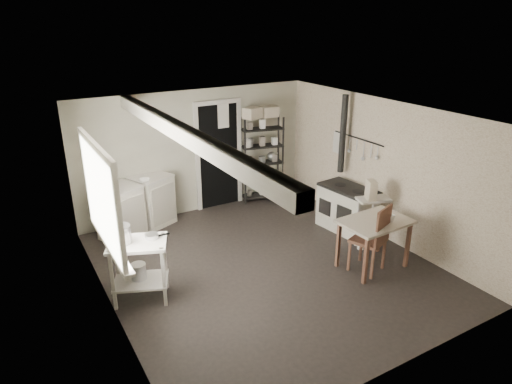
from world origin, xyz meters
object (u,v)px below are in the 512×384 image
work_table (373,244)px  chair (368,240)px  base_cabinets (137,206)px  shelf_rack (262,155)px  flour_sack (281,193)px  prep_table (140,272)px  stockpot (121,236)px  stove (347,206)px

work_table → chair: (-0.14, -0.02, 0.10)m
base_cabinets → work_table: base_cabinets is taller
shelf_rack → flour_sack: 0.84m
prep_table → base_cabinets: base_cabinets is taller
prep_table → chair: (3.08, -0.95, 0.08)m
base_cabinets → chair: chair is taller
stockpot → shelf_rack: (3.33, 2.08, 0.01)m
stockpot → stove: bearing=2.4°
stockpot → shelf_rack: bearing=32.0°
prep_table → stove: 3.73m
stockpot → flour_sack: 3.97m
prep_table → work_table: size_ratio=0.84×
stockpot → shelf_rack: size_ratio=0.16×
chair → shelf_rack: bearing=68.5°
prep_table → stockpot: (-0.17, 0.07, 0.54)m
shelf_rack → flour_sack: shelf_rack is taller
work_table → flour_sack: 2.69m
stove → chair: (-0.64, -1.19, 0.04)m
base_cabinets → stove: base_cabinets is taller
stove → chair: bearing=-124.7°
chair → flour_sack: chair is taller
shelf_rack → stove: shelf_rack is taller
stove → chair: 1.35m
stockpot → flour_sack: size_ratio=0.63×
stockpot → base_cabinets: bearing=69.3°
stockpot → chair: size_ratio=0.26×
flour_sack → work_table: bearing=-92.9°
prep_table → shelf_rack: size_ratio=0.49×
prep_table → stove: stove is taller
stockpot → work_table: bearing=-16.5°
flour_sack → base_cabinets: bearing=174.1°
shelf_rack → stove: (0.57, -1.92, -0.51)m
prep_table → flour_sack: prep_table is taller
shelf_rack → stove: 2.06m
flour_sack → prep_table: bearing=-152.3°
stove → work_table: bearing=-119.8°
base_cabinets → work_table: 3.98m
stockpot → prep_table: bearing=-22.5°
stove → chair: size_ratio=0.95×
base_cabinets → work_table: (2.64, -2.98, -0.08)m
stockpot → shelf_rack: 3.92m
shelf_rack → base_cabinets: bearing=-164.5°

